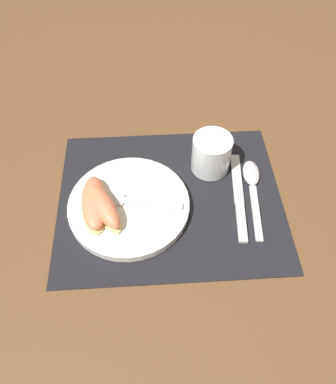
{
  "coord_description": "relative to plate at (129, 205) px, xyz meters",
  "views": [
    {
      "loc": [
        -0.03,
        -0.43,
        0.6
      ],
      "look_at": [
        -0.0,
        -0.0,
        0.02
      ],
      "focal_mm": 35.0,
      "sensor_mm": 36.0,
      "label": 1
    }
  ],
  "objects": [
    {
      "name": "citrus_wedge_1",
      "position": [
        -0.04,
        -0.02,
        0.02
      ],
      "size": [
        0.09,
        0.12,
        0.04
      ],
      "color": "#F4DB84",
      "rests_on": "plate"
    },
    {
      "name": "ground_plane",
      "position": [
        0.08,
        0.02,
        -0.01
      ],
      "size": [
        3.0,
        3.0,
        0.0
      ],
      "primitive_type": "plane",
      "color": "brown"
    },
    {
      "name": "plate",
      "position": [
        0.0,
        0.0,
        0.0
      ],
      "size": [
        0.23,
        0.23,
        0.02
      ],
      "color": "white",
      "rests_on": "placemat"
    },
    {
      "name": "citrus_wedge_0",
      "position": [
        -0.06,
        -0.01,
        0.02
      ],
      "size": [
        0.06,
        0.13,
        0.03
      ],
      "color": "#F4DB84",
      "rests_on": "plate"
    },
    {
      "name": "juice_glass",
      "position": [
        0.17,
        0.09,
        0.03
      ],
      "size": [
        0.08,
        0.08,
        0.08
      ],
      "color": "silver",
      "rests_on": "placemat"
    },
    {
      "name": "fork",
      "position": [
        -0.0,
        0.0,
        0.01
      ],
      "size": [
        0.18,
        0.05,
        0.0
      ],
      "color": "silver",
      "rests_on": "plate"
    },
    {
      "name": "spoon",
      "position": [
        0.25,
        0.04,
        -0.0
      ],
      "size": [
        0.04,
        0.19,
        0.01
      ],
      "color": "silver",
      "rests_on": "placemat"
    },
    {
      "name": "knife",
      "position": [
        0.22,
        0.01,
        -0.01
      ],
      "size": [
        0.04,
        0.21,
        0.01
      ],
      "color": "silver",
      "rests_on": "placemat"
    },
    {
      "name": "placemat",
      "position": [
        0.08,
        0.02,
        -0.01
      ],
      "size": [
        0.44,
        0.36,
        0.0
      ],
      "color": "black",
      "rests_on": "ground_plane"
    }
  ]
}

